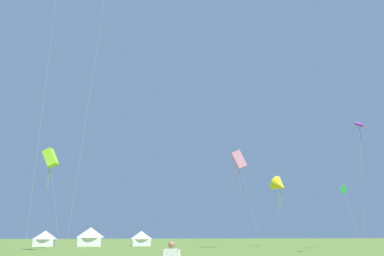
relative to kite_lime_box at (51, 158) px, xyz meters
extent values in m
cube|color=#99DB2D|center=(0.00, 0.00, 0.02)|extent=(2.25, 1.63, 2.56)
cylinder|color=olive|center=(0.00, 0.00, -2.31)|extent=(0.08, 0.08, 3.39)
cylinder|color=#B2B2B7|center=(1.16, -0.26, -5.79)|extent=(2.34, 0.53, 11.62)
ellipsoid|color=purple|center=(42.57, -4.96, 5.67)|extent=(2.51, 1.85, 0.84)
cylinder|color=#63238B|center=(42.57, -4.96, 4.17)|extent=(0.05, 0.05, 2.10)
cylinder|color=#B2B2B7|center=(41.42, -5.49, -2.96)|extent=(2.31, 1.07, 17.26)
cube|color=green|center=(45.74, 5.35, -2.42)|extent=(1.71, 0.61, 1.74)
cylinder|color=#B2B2B7|center=(45.96, 4.12, -7.01)|extent=(0.46, 2.47, 9.18)
cylinder|color=#B2B2B7|center=(4.87, -7.38, 5.07)|extent=(1.97, 1.24, 33.33)
cylinder|color=#B2B2B7|center=(-0.59, -5.27, 4.87)|extent=(0.14, 1.02, 32.92)
cone|color=yellow|center=(37.09, 11.15, -1.22)|extent=(3.97, 4.21, 3.45)
cylinder|color=#A79518|center=(37.09, 11.15, -3.46)|extent=(0.08, 0.08, 3.08)
cylinder|color=#B2B2B7|center=(36.08, 10.26, -6.40)|extent=(2.04, 1.82, 10.38)
cube|color=pink|center=(27.18, 3.96, 1.62)|extent=(2.56, 1.76, 3.03)
cylinder|color=#A9627C|center=(27.18, 3.96, -1.42)|extent=(0.09, 0.09, 4.58)
cylinder|color=#B2B2B7|center=(28.36, 3.15, -4.98)|extent=(2.38, 1.63, 13.22)
sphere|color=#9E7051|center=(10.68, -37.48, -9.97)|extent=(0.22, 0.22, 0.22)
cube|color=white|center=(-3.11, 20.36, -10.98)|extent=(3.26, 3.26, 1.22)
cone|color=white|center=(-3.11, 20.36, -9.66)|extent=(4.07, 4.07, 1.43)
cube|color=white|center=(4.52, 20.36, -10.85)|extent=(3.97, 3.97, 1.49)
cone|color=white|center=(4.52, 20.36, -9.23)|extent=(4.96, 4.96, 1.74)
cube|color=white|center=(13.54, 20.36, -10.99)|extent=(3.23, 3.23, 1.21)
cone|color=white|center=(13.54, 20.36, -9.67)|extent=(4.04, 4.04, 1.41)
camera|label=1|loc=(8.91, -49.53, -9.67)|focal=34.09mm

